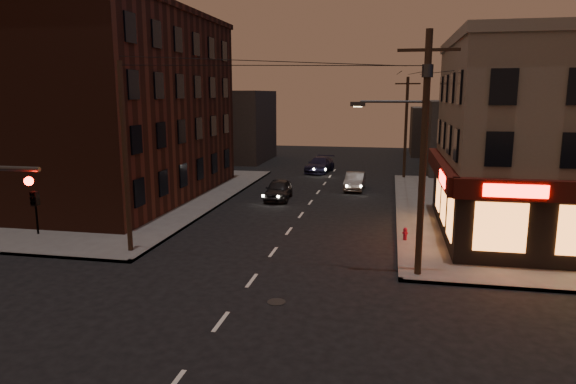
% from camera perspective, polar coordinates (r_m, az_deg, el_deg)
% --- Properties ---
extents(ground, '(120.00, 120.00, 0.00)m').
position_cam_1_polar(ground, '(18.22, -7.47, -14.10)').
color(ground, black).
rests_on(ground, ground).
extents(sidewalk_nw, '(24.00, 28.00, 0.15)m').
position_cam_1_polar(sidewalk_nw, '(42.49, -22.46, -0.27)').
color(sidewalk_nw, '#514F4C').
rests_on(sidewalk_nw, ground).
extents(brick_apartment, '(12.00, 20.00, 13.00)m').
position_cam_1_polar(brick_apartment, '(39.96, -18.92, 8.83)').
color(brick_apartment, '#411F14').
rests_on(brick_apartment, sidewalk_nw).
extents(bg_building_ne_a, '(10.00, 12.00, 7.00)m').
position_cam_1_polar(bg_building_ne_a, '(54.45, 20.38, 5.79)').
color(bg_building_ne_a, '#3F3D3A').
rests_on(bg_building_ne_a, ground).
extents(bg_building_nw, '(9.00, 10.00, 8.00)m').
position_cam_1_polar(bg_building_nw, '(60.60, -6.53, 7.32)').
color(bg_building_nw, '#3F3D3A').
rests_on(bg_building_nw, ground).
extents(bg_building_ne_b, '(8.00, 8.00, 6.00)m').
position_cam_1_polar(bg_building_ne_b, '(68.09, 16.87, 6.46)').
color(bg_building_ne_b, '#3F3D3A').
rests_on(bg_building_ne_b, ground).
extents(utility_pole_main, '(4.20, 0.44, 10.00)m').
position_cam_1_polar(utility_pole_main, '(21.53, 14.57, 5.45)').
color(utility_pole_main, '#382619').
rests_on(utility_pole_main, sidewalk_ne).
extents(utility_pole_far, '(0.26, 0.26, 9.00)m').
position_cam_1_polar(utility_pole_far, '(47.72, 12.96, 6.96)').
color(utility_pole_far, '#382619').
rests_on(utility_pole_far, sidewalk_ne).
extents(utility_pole_west, '(0.24, 0.24, 9.00)m').
position_cam_1_polar(utility_pole_west, '(25.46, -17.63, 3.55)').
color(utility_pole_west, '#382619').
rests_on(utility_pole_west, sidewalk_nw).
extents(sedan_near, '(1.96, 4.38, 1.46)m').
position_cam_1_polar(sedan_near, '(37.71, -1.07, 0.26)').
color(sedan_near, black).
rests_on(sedan_near, ground).
extents(sedan_mid, '(1.57, 4.22, 1.38)m').
position_cam_1_polar(sedan_mid, '(41.98, 7.44, 1.20)').
color(sedan_mid, slate).
rests_on(sedan_mid, ground).
extents(sedan_far, '(2.72, 5.37, 1.49)m').
position_cam_1_polar(sedan_far, '(51.08, 3.55, 3.05)').
color(sedan_far, '#1C1B37').
rests_on(sedan_far, ground).
extents(fire_hydrant, '(0.30, 0.30, 0.67)m').
position_cam_1_polar(fire_hydrant, '(27.52, 12.89, -4.48)').
color(fire_hydrant, maroon).
rests_on(fire_hydrant, sidewalk_ne).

